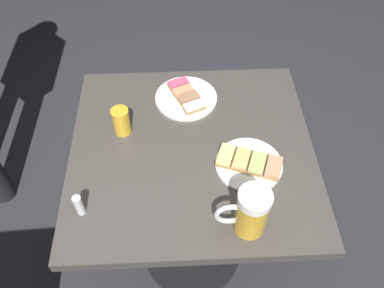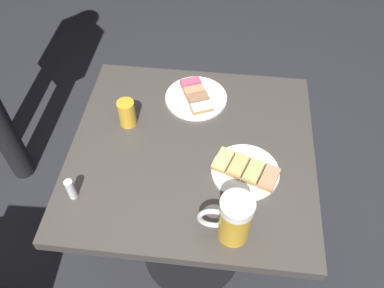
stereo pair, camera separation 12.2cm
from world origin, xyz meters
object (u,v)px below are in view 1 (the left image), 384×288
object	(u,v)px
beer_glass_small	(121,121)
plate_near	(186,97)
beer_mug	(250,212)
plate_far	(249,163)
salt_shaker	(79,205)

from	to	relation	value
beer_glass_small	plate_near	bearing A→B (deg)	-146.72
beer_mug	plate_far	bearing A→B (deg)	-98.98
plate_near	beer_mug	size ratio (longest dim) A/B	1.39
plate_far	beer_mug	xyz separation A→B (m)	(0.03, 0.20, 0.07)
beer_glass_small	plate_far	bearing A→B (deg)	157.93
plate_far	beer_mug	distance (m)	0.21
plate_near	beer_glass_small	bearing A→B (deg)	33.28
plate_far	salt_shaker	bearing A→B (deg)	15.84
plate_near	salt_shaker	world-z (taller)	salt_shaker
plate_far	salt_shaker	world-z (taller)	salt_shaker
beer_mug	beer_glass_small	bearing A→B (deg)	-45.21
salt_shaker	plate_far	bearing A→B (deg)	-164.16
plate_far	beer_mug	size ratio (longest dim) A/B	1.34
plate_far	beer_glass_small	size ratio (longest dim) A/B	2.21
plate_far	salt_shaker	xyz separation A→B (m)	(0.48, 0.14, 0.03)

